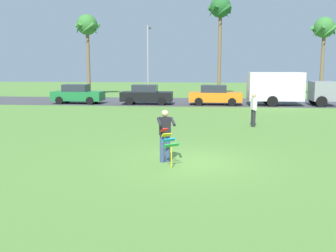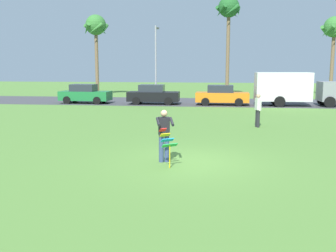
{
  "view_description": "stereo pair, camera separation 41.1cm",
  "coord_description": "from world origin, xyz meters",
  "px_view_note": "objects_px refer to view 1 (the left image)",
  "views": [
    {
      "loc": [
        0.54,
        -12.54,
        3.17
      ],
      "look_at": [
        -0.81,
        0.92,
        1.05
      ],
      "focal_mm": 41.55,
      "sensor_mm": 36.0,
      "label": 1
    },
    {
      "loc": [
        0.95,
        -12.5,
        3.17
      ],
      "look_at": [
        -0.81,
        0.92,
        1.05
      ],
      "focal_mm": 41.55,
      "sensor_mm": 36.0,
      "label": 2
    }
  ],
  "objects_px": {
    "kite_held": "(169,142)",
    "palm_tree_centre_far": "(324,31)",
    "parked_truck_grey_van": "(286,88)",
    "palm_tree_right_near": "(220,12)",
    "person_kite_flyer": "(165,134)",
    "parked_car_orange": "(215,95)",
    "streetlight_pole": "(148,57)",
    "parked_car_green": "(78,94)",
    "parked_car_black": "(146,95)",
    "person_walker_near": "(253,109)",
    "palm_tree_left_near": "(87,28)"
  },
  "relations": [
    {
      "from": "palm_tree_left_near",
      "to": "parked_car_green",
      "type": "bearing_deg",
      "value": -79.17
    },
    {
      "from": "person_walker_near",
      "to": "kite_held",
      "type": "bearing_deg",
      "value": -112.79
    },
    {
      "from": "kite_held",
      "to": "parked_car_green",
      "type": "relative_size",
      "value": 0.28
    },
    {
      "from": "palm_tree_centre_far",
      "to": "streetlight_pole",
      "type": "xyz_separation_m",
      "value": [
        -17.63,
        -3.44,
        -2.66
      ]
    },
    {
      "from": "kite_held",
      "to": "parked_truck_grey_van",
      "type": "xyz_separation_m",
      "value": [
        7.33,
        19.64,
        0.6
      ]
    },
    {
      "from": "palm_tree_left_near",
      "to": "palm_tree_centre_far",
      "type": "height_order",
      "value": "palm_tree_left_near"
    },
    {
      "from": "streetlight_pole",
      "to": "parked_truck_grey_van",
      "type": "bearing_deg",
      "value": -30.31
    },
    {
      "from": "parked_car_black",
      "to": "parked_truck_grey_van",
      "type": "relative_size",
      "value": 0.63
    },
    {
      "from": "parked_car_orange",
      "to": "person_walker_near",
      "type": "distance_m",
      "value": 11.28
    },
    {
      "from": "parked_truck_grey_van",
      "to": "person_walker_near",
      "type": "xyz_separation_m",
      "value": [
        -3.76,
        -11.13,
        -0.48
      ]
    },
    {
      "from": "palm_tree_left_near",
      "to": "person_walker_near",
      "type": "relative_size",
      "value": 4.83
    },
    {
      "from": "kite_held",
      "to": "person_walker_near",
      "type": "bearing_deg",
      "value": 67.21
    },
    {
      "from": "kite_held",
      "to": "parked_car_orange",
      "type": "distance_m",
      "value": 19.72
    },
    {
      "from": "parked_truck_grey_van",
      "to": "palm_tree_right_near",
      "type": "distance_m",
      "value": 12.74
    },
    {
      "from": "parked_car_green",
      "to": "palm_tree_left_near",
      "type": "xyz_separation_m",
      "value": [
        -1.63,
        8.52,
        6.17
      ]
    },
    {
      "from": "person_kite_flyer",
      "to": "palm_tree_left_near",
      "type": "distance_m",
      "value": 30.29
    },
    {
      "from": "parked_car_green",
      "to": "kite_held",
      "type": "bearing_deg",
      "value": -63.96
    },
    {
      "from": "person_kite_flyer",
      "to": "person_walker_near",
      "type": "bearing_deg",
      "value": 64.61
    },
    {
      "from": "person_walker_near",
      "to": "parked_car_black",
      "type": "bearing_deg",
      "value": 123.48
    },
    {
      "from": "parked_car_green",
      "to": "parked_car_orange",
      "type": "xyz_separation_m",
      "value": [
        11.39,
        -0.0,
        0.0
      ]
    },
    {
      "from": "kite_held",
      "to": "parked_car_black",
      "type": "xyz_separation_m",
      "value": [
        -3.79,
        19.64,
        -0.04
      ]
    },
    {
      "from": "palm_tree_right_near",
      "to": "person_walker_near",
      "type": "xyz_separation_m",
      "value": [
        1.2,
        -20.5,
        -7.54
      ]
    },
    {
      "from": "streetlight_pole",
      "to": "kite_held",
      "type": "bearing_deg",
      "value": -80.04
    },
    {
      "from": "parked_truck_grey_van",
      "to": "person_walker_near",
      "type": "relative_size",
      "value": 3.91
    },
    {
      "from": "parked_car_green",
      "to": "palm_tree_left_near",
      "type": "relative_size",
      "value": 0.51
    },
    {
      "from": "parked_car_green",
      "to": "palm_tree_centre_far",
      "type": "distance_m",
      "value": 25.54
    },
    {
      "from": "parked_car_green",
      "to": "parked_car_black",
      "type": "distance_m",
      "value": 5.8
    },
    {
      "from": "parked_car_orange",
      "to": "streetlight_pole",
      "type": "height_order",
      "value": "streetlight_pole"
    },
    {
      "from": "streetlight_pole",
      "to": "person_walker_near",
      "type": "bearing_deg",
      "value": -65.55
    },
    {
      "from": "person_kite_flyer",
      "to": "parked_car_orange",
      "type": "distance_m",
      "value": 19.16
    },
    {
      "from": "person_kite_flyer",
      "to": "parked_truck_grey_van",
      "type": "height_order",
      "value": "parked_truck_grey_van"
    },
    {
      "from": "parked_truck_grey_van",
      "to": "parked_car_black",
      "type": "bearing_deg",
      "value": -179.99
    },
    {
      "from": "parked_car_green",
      "to": "palm_tree_centre_far",
      "type": "relative_size",
      "value": 0.53
    },
    {
      "from": "parked_car_green",
      "to": "palm_tree_centre_far",
      "type": "xyz_separation_m",
      "value": [
        22.54,
        10.46,
        5.88
      ]
    },
    {
      "from": "palm_tree_centre_far",
      "to": "streetlight_pole",
      "type": "height_order",
      "value": "palm_tree_centre_far"
    },
    {
      "from": "palm_tree_centre_far",
      "to": "streetlight_pole",
      "type": "distance_m",
      "value": 18.16
    },
    {
      "from": "parked_car_green",
      "to": "palm_tree_centre_far",
      "type": "bearing_deg",
      "value": 24.9
    },
    {
      "from": "palm_tree_left_near",
      "to": "streetlight_pole",
      "type": "bearing_deg",
      "value": -12.87
    },
    {
      "from": "person_kite_flyer",
      "to": "palm_tree_centre_far",
      "type": "height_order",
      "value": "palm_tree_centre_far"
    },
    {
      "from": "palm_tree_left_near",
      "to": "person_walker_near",
      "type": "height_order",
      "value": "palm_tree_left_near"
    },
    {
      "from": "palm_tree_right_near",
      "to": "streetlight_pole",
      "type": "bearing_deg",
      "value": -161.61
    },
    {
      "from": "person_kite_flyer",
      "to": "palm_tree_centre_far",
      "type": "relative_size",
      "value": 0.22
    },
    {
      "from": "kite_held",
      "to": "palm_tree_centre_far",
      "type": "distance_m",
      "value": 33.29
    },
    {
      "from": "person_kite_flyer",
      "to": "palm_tree_right_near",
      "type": "height_order",
      "value": "palm_tree_right_near"
    },
    {
      "from": "parked_car_orange",
      "to": "person_kite_flyer",
      "type": "bearing_deg",
      "value": -95.94
    },
    {
      "from": "parked_car_green",
      "to": "palm_tree_right_near",
      "type": "xyz_separation_m",
      "value": [
        11.97,
        9.37,
        7.7
      ]
    },
    {
      "from": "parked_car_orange",
      "to": "palm_tree_centre_far",
      "type": "height_order",
      "value": "palm_tree_centre_far"
    },
    {
      "from": "palm_tree_centre_far",
      "to": "streetlight_pole",
      "type": "bearing_deg",
      "value": -168.95
    },
    {
      "from": "kite_held",
      "to": "streetlight_pole",
      "type": "distance_m",
      "value": 27.26
    },
    {
      "from": "streetlight_pole",
      "to": "parked_car_orange",
      "type": "bearing_deg",
      "value": -47.31
    }
  ]
}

